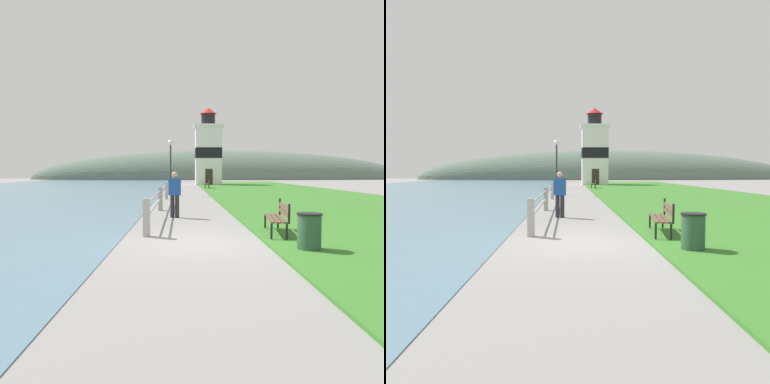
# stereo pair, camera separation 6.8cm
# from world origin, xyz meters

# --- Properties ---
(ground_plane) EXTENTS (160.00, 160.00, 0.00)m
(ground_plane) POSITION_xyz_m (0.00, 0.00, 0.00)
(ground_plane) COLOR gray
(grass_verge) EXTENTS (12.00, 59.78, 0.06)m
(grass_verge) POSITION_xyz_m (7.51, 19.93, 0.03)
(grass_verge) COLOR #387528
(grass_verge) RESTS_ON ground_plane
(water_strip) EXTENTS (24.00, 95.64, 0.01)m
(water_strip) POSITION_xyz_m (-14.01, 19.93, 0.01)
(water_strip) COLOR slate
(water_strip) RESTS_ON ground_plane
(seawall_railing) EXTENTS (0.18, 33.05, 1.02)m
(seawall_railing) POSITION_xyz_m (-1.41, 17.44, 0.61)
(seawall_railing) COLOR #A8A399
(seawall_railing) RESTS_ON ground_plane
(park_bench_near) EXTENTS (0.73, 1.94, 0.94)m
(park_bench_near) POSITION_xyz_m (2.14, 1.06, 0.54)
(park_bench_near) COLOR brown
(park_bench_near) RESTS_ON ground_plane
(park_bench_midway) EXTENTS (0.54, 1.86, 0.94)m
(park_bench_midway) POSITION_xyz_m (2.13, 28.03, 0.54)
(park_bench_midway) COLOR brown
(park_bench_midway) RESTS_ON ground_plane
(lighthouse) EXTENTS (3.68, 3.68, 9.66)m
(lighthouse) POSITION_xyz_m (2.88, 38.45, 4.20)
(lighthouse) COLOR white
(lighthouse) RESTS_ON ground_plane
(person_strolling) EXTENTS (0.47, 0.34, 1.72)m
(person_strolling) POSITION_xyz_m (-0.73, 5.04, 0.93)
(person_strolling) COLOR #28282D
(person_strolling) RESTS_ON ground_plane
(trash_bin) EXTENTS (0.54, 0.54, 0.84)m
(trash_bin) POSITION_xyz_m (2.27, -0.98, 0.42)
(trash_bin) COLOR #2D5138
(trash_bin) RESTS_ON ground_plane
(lamp_post) EXTENTS (0.36, 0.36, 3.96)m
(lamp_post) POSITION_xyz_m (-1.26, 17.91, 2.74)
(lamp_post) COLOR #333338
(lamp_post) RESTS_ON ground_plane
(distant_hillside) EXTENTS (80.00, 16.00, 12.00)m
(distant_hillside) POSITION_xyz_m (8.00, 69.85, 0.00)
(distant_hillside) COLOR #566B5B
(distant_hillside) RESTS_ON ground_plane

